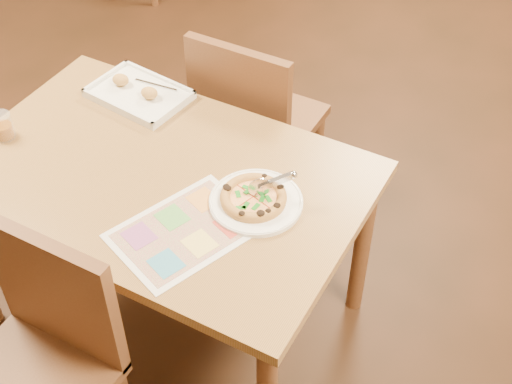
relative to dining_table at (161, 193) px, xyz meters
The scene contains 9 objects.
dining_table is the anchor object (origin of this frame).
chair_near 0.61m from the dining_table, 90.00° to the right, with size 0.42×0.42×0.47m.
chair_far 0.61m from the dining_table, 90.00° to the left, with size 0.42×0.42×0.47m.
plate 0.35m from the dining_table, ahead, with size 0.29×0.29×0.02m, color white.
pizza 0.35m from the dining_table, ahead, with size 0.20×0.20×0.03m.
pizza_cutter 0.41m from the dining_table, ahead, with size 0.12×0.09×0.08m.
appetizer_tray 0.44m from the dining_table, 133.90° to the left, with size 0.37×0.27×0.06m.
glass_tumbler 0.58m from the dining_table, behind, with size 0.07×0.07×0.09m.
menu 0.28m from the dining_table, 38.51° to the right, with size 0.29×0.41×0.01m, color silver.
Camera 1 is at (1.08, -1.32, 2.25)m, focal length 50.00 mm.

